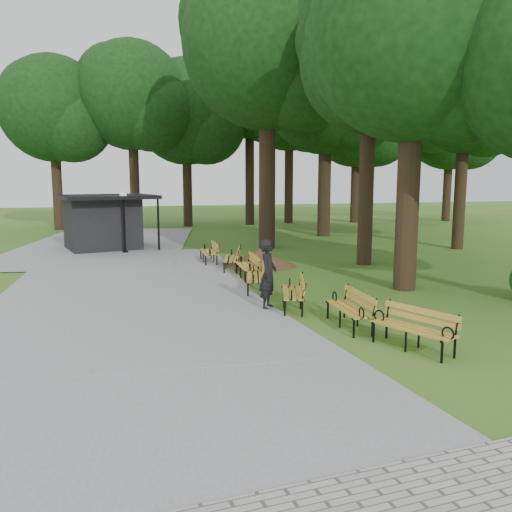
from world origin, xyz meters
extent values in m
plane|color=#37651D|center=(0.00, 0.00, 0.00)|extent=(100.00, 100.00, 0.00)
cube|color=gray|center=(-4.00, 3.00, 0.03)|extent=(12.00, 38.00, 0.06)
imported|color=black|center=(-0.25, -0.98, 0.94)|extent=(0.72, 0.81, 1.87)
cylinder|color=black|center=(-3.90, 10.59, 1.29)|extent=(0.10, 0.10, 2.59)
sphere|color=white|center=(-3.90, 10.59, 2.68)|extent=(0.32, 0.32, 0.32)
cone|color=#47301C|center=(1.23, 5.56, 0.35)|extent=(2.45, 2.45, 0.71)
cylinder|color=black|center=(4.56, 0.38, 3.54)|extent=(0.70, 0.70, 7.07)
sphere|color=black|center=(4.56, 0.38, 7.74)|extent=(6.46, 6.46, 6.46)
cylinder|color=black|center=(5.43, 5.09, 3.58)|extent=(0.60, 0.60, 7.15)
sphere|color=black|center=(5.43, 5.09, 7.82)|extent=(5.41, 5.41, 5.41)
cylinder|color=black|center=(2.91, 10.76, 4.44)|extent=(0.80, 0.80, 8.87)
sphere|color=black|center=(2.91, 10.76, 9.71)|extent=(8.09, 8.09, 8.09)
cylinder|color=black|center=(7.58, 15.15, 3.84)|extent=(0.76, 0.76, 7.67)
sphere|color=black|center=(7.58, 15.15, 8.39)|extent=(7.30, 7.30, 7.30)
cylinder|color=black|center=(11.86, 8.22, 3.22)|extent=(0.56, 0.56, 6.44)
sphere|color=black|center=(11.86, 8.22, 7.05)|extent=(4.94, 4.94, 4.94)
camera|label=1|loc=(-3.93, -14.38, 3.53)|focal=37.32mm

